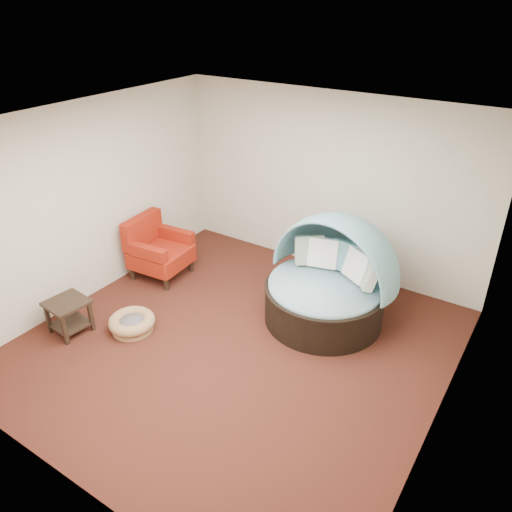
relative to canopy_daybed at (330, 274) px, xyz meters
The scene contains 10 objects.
floor 1.55m from the canopy_daybed, 120.21° to the right, with size 5.00×5.00×0.00m, color #4A1E15.
wall_back 1.64m from the canopy_daybed, 118.27° to the left, with size 5.00×5.00×0.00m, color beige.
wall_front 3.83m from the canopy_daybed, 100.70° to the right, with size 5.00×5.00×0.00m, color beige.
wall_left 3.49m from the canopy_daybed, 159.43° to the right, with size 5.00×5.00×0.00m, color beige.
wall_right 2.28m from the canopy_daybed, 33.68° to the right, with size 5.00×5.00×0.00m, color beige.
ceiling 2.53m from the canopy_daybed, 120.21° to the right, with size 5.00×5.00×0.00m, color white.
canopy_daybed is the anchor object (origin of this frame).
pet_basket 2.72m from the canopy_daybed, 139.88° to the right, with size 0.82×0.82×0.22m.
red_armchair 2.80m from the canopy_daybed, behind, with size 0.88×0.89×0.96m.
side_table 3.49m from the canopy_daybed, 141.09° to the right, with size 0.54×0.54×0.47m.
Camera 1 is at (3.02, -4.14, 4.07)m, focal length 35.00 mm.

